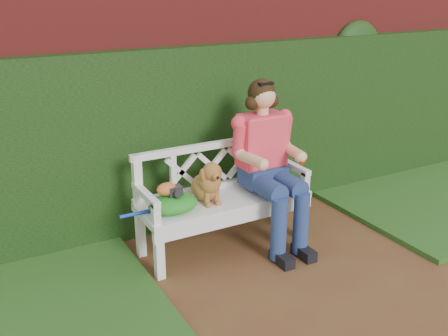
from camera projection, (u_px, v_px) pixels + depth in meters
ground at (328, 296)px, 3.96m from camera, size 60.00×60.00×0.00m
brick_wall at (211, 104)px, 5.15m from camera, size 10.00×0.30×2.20m
ivy_hedge at (221, 134)px, 5.06m from camera, size 10.00×0.18×1.70m
grass_right at (446, 193)px, 5.78m from camera, size 2.60×2.00×0.05m
garden_bench at (224, 222)px, 4.61m from camera, size 1.59×0.62×0.48m
seated_woman at (264, 163)px, 4.60m from camera, size 0.69×0.88×1.48m
dog at (207, 180)px, 4.39m from camera, size 0.36×0.41×0.38m
tennis_racket at (169, 207)px, 4.31m from camera, size 0.68×0.34×0.03m
green_bag at (173, 203)px, 4.23m from camera, size 0.50×0.45×0.14m
camera_item at (175, 190)px, 4.21m from camera, size 0.12×0.09×0.08m
baseball_glove at (167, 189)px, 4.19m from camera, size 0.20×0.16×0.11m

